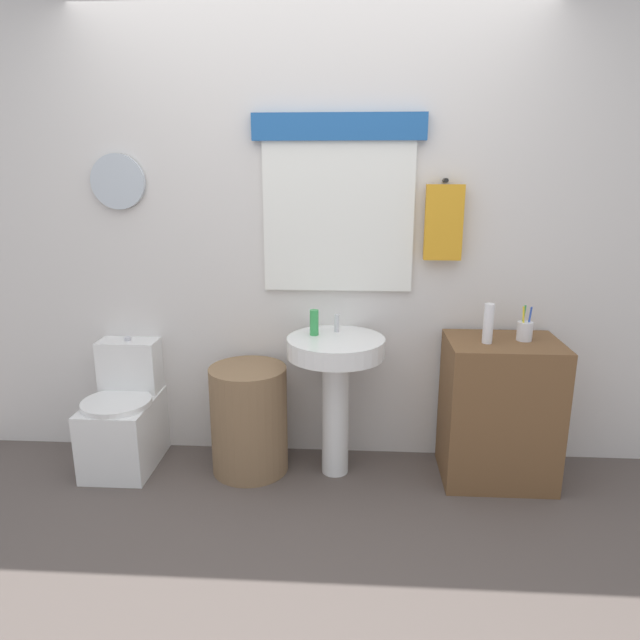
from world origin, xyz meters
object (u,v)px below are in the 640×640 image
at_px(toilet, 125,418).
at_px(lotion_bottle, 488,323).
at_px(pedestal_sink, 336,372).
at_px(soap_bottle, 314,323).
at_px(toothbrush_cup, 525,330).
at_px(laundry_hamper, 249,419).
at_px(wooden_cabinet, 499,411).

xyz_separation_m(toilet, lotion_bottle, (2.00, -0.07, 0.62)).
distance_m(pedestal_sink, soap_bottle, 0.29).
height_order(toilet, pedestal_sink, pedestal_sink).
distance_m(toilet, toothbrush_cup, 2.28).
height_order(laundry_hamper, toothbrush_cup, toothbrush_cup).
bearing_deg(pedestal_sink, laundry_hamper, 180.00).
relative_size(soap_bottle, toothbrush_cup, 0.76).
bearing_deg(soap_bottle, laundry_hamper, -172.18).
bearing_deg(toothbrush_cup, laundry_hamper, -179.22).
height_order(laundry_hamper, wooden_cabinet, wooden_cabinet).
xyz_separation_m(pedestal_sink, wooden_cabinet, (0.89, 0.00, -0.20)).
distance_m(laundry_hamper, pedestal_sink, 0.57).
bearing_deg(lotion_bottle, toilet, 177.96).
height_order(laundry_hamper, soap_bottle, soap_bottle).
distance_m(pedestal_sink, lotion_bottle, 0.84).
height_order(wooden_cabinet, soap_bottle, soap_bottle).
relative_size(laundry_hamper, pedestal_sink, 0.77).
height_order(lotion_bottle, toothbrush_cup, lotion_bottle).
bearing_deg(wooden_cabinet, pedestal_sink, 180.00).
xyz_separation_m(pedestal_sink, soap_bottle, (-0.12, 0.05, 0.26)).
bearing_deg(wooden_cabinet, lotion_bottle, -158.77).
xyz_separation_m(laundry_hamper, wooden_cabinet, (1.37, 0.00, 0.09)).
xyz_separation_m(toilet, pedestal_sink, (1.21, -0.03, 0.32)).
bearing_deg(lotion_bottle, soap_bottle, 174.33).
relative_size(lotion_bottle, toothbrush_cup, 1.13).
distance_m(toilet, soap_bottle, 1.24).
xyz_separation_m(laundry_hamper, soap_bottle, (0.36, 0.05, 0.56)).
bearing_deg(toilet, pedestal_sink, -1.47).
height_order(toilet, wooden_cabinet, wooden_cabinet).
relative_size(laundry_hamper, lotion_bottle, 2.93).
bearing_deg(laundry_hamper, toilet, 177.55).
xyz_separation_m(lotion_bottle, toothbrush_cup, (0.21, 0.06, -0.05)).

